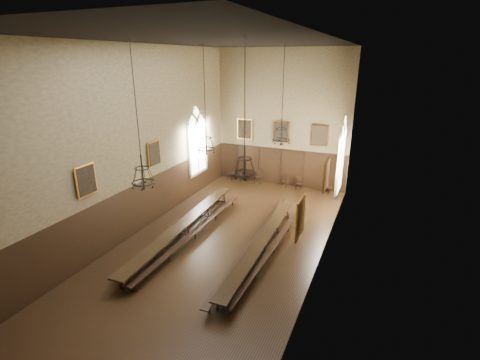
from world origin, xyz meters
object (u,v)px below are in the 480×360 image
Objects in this scene: chandelier_back_right at (281,133)px; chair_4 at (284,183)px; bench_right_inner at (254,242)px; chair_1 at (243,177)px; bench_left_outer at (178,226)px; chandelier_back_left at (206,143)px; bench_right_outer at (274,247)px; chair_2 at (258,179)px; bench_left_inner at (195,234)px; chandelier_front_left at (143,174)px; table_left at (184,229)px; chandelier_front_right at (245,164)px; chair_5 at (299,185)px; table_right at (261,247)px; chair_0 at (231,175)px; chair_7 at (327,189)px.

chair_4 is at bearing 103.13° from chandelier_back_right.
bench_right_inner is 9.28m from chair_1.
bench_left_outer is 1.81× the size of chandelier_back_left.
bench_right_outer is 9.74× the size of chair_2.
chair_4 is at bearing 77.45° from bench_left_inner.
chair_2 is 0.18× the size of chandelier_front_left.
table_left is 3.56m from bench_right_inner.
chandelier_front_left is 4.29m from chandelier_front_right.
chandelier_back_left is at bearing 177.29° from chandelier_back_right.
bench_left_outer is at bearing 147.90° from table_left.
chair_1 and chair_5 have the same top height.
bench_right_outer is at bearing -0.43° from bench_left_outer.
chandelier_back_left is 1.20× the size of chandelier_front_right.
chandelier_back_left is at bearing 92.63° from chandelier_front_left.
chair_5 reaches higher than table_right.
chair_5 reaches higher than table_left.
chair_1 is 0.95× the size of chair_2.
table_right reaches higher than bench_right_outer.
bench_left_outer is 2.19× the size of chandelier_back_right.
table_right is 5.37m from chandelier_back_right.
bench_left_outer is 8.37m from chair_0.
chandelier_front_left reaches higher than chair_1.
bench_left_outer is 8.40m from chair_2.
chair_4 is 7.85m from chandelier_back_right.
chair_0 is at bearing 164.23° from chair_1.
chair_2 is 1.01× the size of chair_7.
chair_5 is at bearing 4.35° from chair_0.
chair_5 is at bearing 89.90° from bench_right_inner.
chair_5 is at bearing 93.88° from chandelier_back_right.
chair_0 is 0.22× the size of chandelier_front_right.
table_left is 8.76m from chair_1.
chair_2 is at bearing 85.72° from table_left.
chandelier_back_right is (4.14, -0.20, 0.88)m from chandelier_back_left.
chair_7 is 13.20m from chandelier_front_left.
bench_left_inner is 1.01× the size of bench_right_outer.
table_right is 9.92m from chair_1.
table_left reaches higher than bench_left_outer.
table_left is 1.11× the size of table_right.
bench_right_inner is at bearing -100.74° from chandelier_back_right.
chair_0 reaches higher than chair_2.
chandelier_back_right is (-0.05, 2.71, 4.63)m from table_right.
table_right is (4.01, -0.07, -0.04)m from table_left.
bench_right_outer is at bearing -76.51° from chandelier_back_right.
bench_left_inner is at bearing -142.15° from chandelier_back_right.
bench_right_outer is 1.77× the size of chandelier_back_left.
chandelier_back_left reaches higher than bench_left_outer.
chair_4 is at bearing 77.96° from chandelier_front_left.
chandelier_front_left is (-4.44, -3.11, 3.84)m from bench_right_outer.
chair_7 is (2.93, -0.09, 0.03)m from chair_4.
chair_2 is 4.81m from chair_7.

